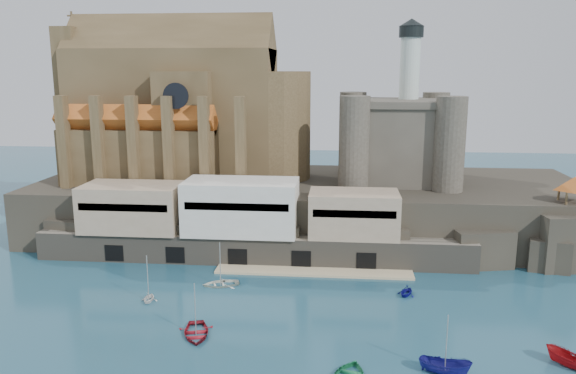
# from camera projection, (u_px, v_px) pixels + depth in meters

# --- Properties ---
(ground) EXTENTS (300.00, 300.00, 0.00)m
(ground) POSITION_uv_depth(u_px,v_px,m) (290.00, 324.00, 68.18)
(ground) COLOR navy
(ground) RESTS_ON ground
(promontory) EXTENTS (100.00, 36.00, 10.00)m
(promontory) POSITION_uv_depth(u_px,v_px,m) (308.00, 207.00, 105.54)
(promontory) COLOR black
(promontory) RESTS_ON ground
(quay) EXTENTS (70.00, 12.00, 13.05)m
(quay) POSITION_uv_depth(u_px,v_px,m) (240.00, 223.00, 90.35)
(quay) COLOR #6E6758
(quay) RESTS_ON ground
(church) EXTENTS (47.00, 25.93, 30.51)m
(church) POSITION_uv_depth(u_px,v_px,m) (184.00, 113.00, 106.62)
(church) COLOR brown
(church) RESTS_ON promontory
(castle_keep) EXTENTS (21.20, 21.20, 29.30)m
(castle_keep) POSITION_uv_depth(u_px,v_px,m) (397.00, 136.00, 102.94)
(castle_keep) COLOR #474238
(castle_keep) RESTS_ON promontory
(rock_outcrop) EXTENTS (14.50, 10.50, 8.70)m
(rock_outcrop) POSITION_uv_depth(u_px,v_px,m) (569.00, 239.00, 88.64)
(rock_outcrop) COLOR black
(rock_outcrop) RESTS_ON ground
(pavilion) EXTENTS (6.40, 6.40, 5.40)m
(pavilion) POSITION_uv_depth(u_px,v_px,m) (574.00, 185.00, 87.00)
(pavilion) COLOR brown
(pavilion) RESTS_ON rock_outcrop
(boat_0) EXTENTS (4.52, 2.30, 6.08)m
(boat_0) POSITION_uv_depth(u_px,v_px,m) (196.00, 335.00, 65.42)
(boat_0) COLOR maroon
(boat_0) RESTS_ON ground
(boat_2) EXTENTS (2.40, 2.36, 5.28)m
(boat_2) POSITION_uv_depth(u_px,v_px,m) (445.00, 373.00, 57.19)
(boat_2) COLOR navy
(boat_2) RESTS_ON ground
(boat_4) EXTENTS (2.65, 1.64, 3.04)m
(boat_4) POSITION_uv_depth(u_px,v_px,m) (149.00, 301.00, 75.01)
(boat_4) COLOR white
(boat_4) RESTS_ON ground
(boat_5) EXTENTS (2.80, 2.80, 5.20)m
(boat_5) POSITION_uv_depth(u_px,v_px,m) (570.00, 367.00, 58.45)
(boat_5) COLOR #A40E13
(boat_5) RESTS_ON ground
(boat_6) EXTENTS (2.26, 3.93, 5.29)m
(boat_6) POSITION_uv_depth(u_px,v_px,m) (221.00, 285.00, 80.53)
(boat_6) COLOR white
(boat_6) RESTS_ON ground
(boat_7) EXTENTS (3.30, 2.83, 3.27)m
(boat_7) POSITION_uv_depth(u_px,v_px,m) (406.00, 295.00, 77.03)
(boat_7) COLOR navy
(boat_7) RESTS_ON ground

